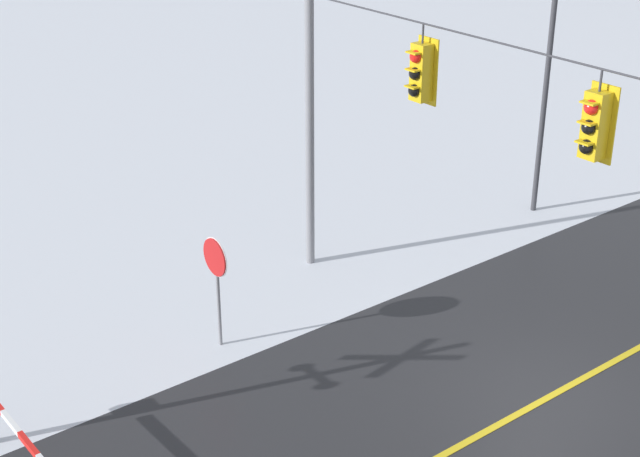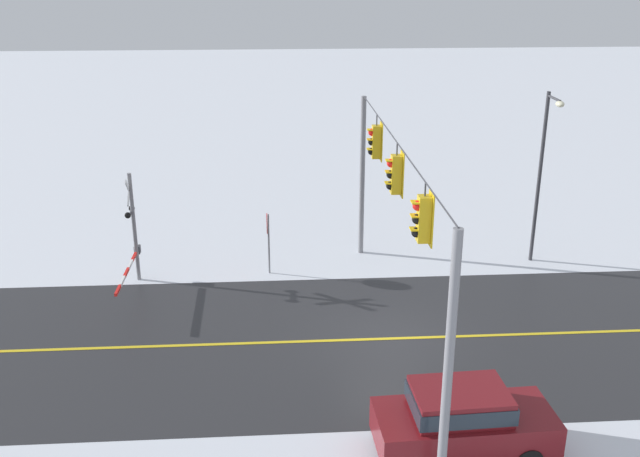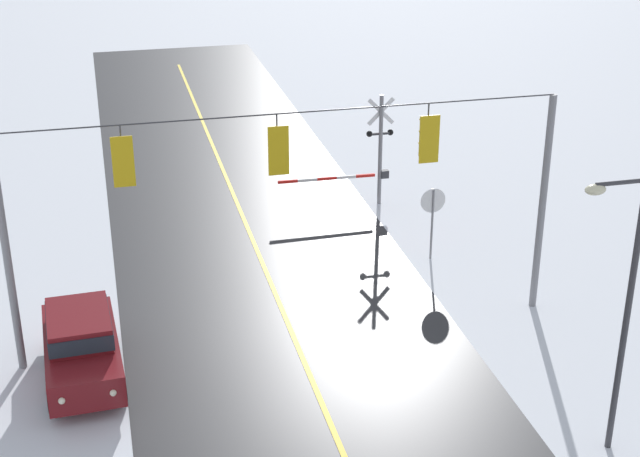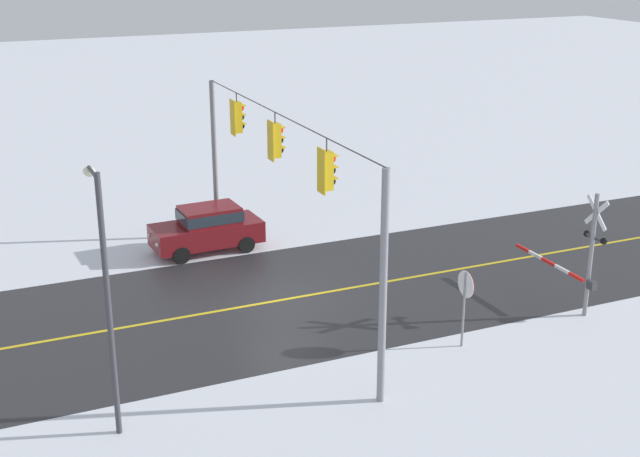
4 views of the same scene
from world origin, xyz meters
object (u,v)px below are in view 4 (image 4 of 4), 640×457
stop_sign (465,292)px  streetlamp_near (105,279)px  parked_car_maroon (208,227)px  railroad_crossing (584,253)px

stop_sign → streetlamp_near: bearing=92.1°
parked_car_maroon → streetlamp_near: (-11.07, 5.63, 2.96)m
stop_sign → parked_car_maroon: bearing=22.7°
stop_sign → parked_car_maroon: stop_sign is taller
parked_car_maroon → streetlamp_near: 12.77m
stop_sign → streetlamp_near: streetlamp_near is taller
stop_sign → parked_car_maroon: size_ratio=0.55×
parked_car_maroon → streetlamp_near: streetlamp_near is taller
stop_sign → streetlamp_near: size_ratio=0.36×
stop_sign → railroad_crossing: bearing=-83.0°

